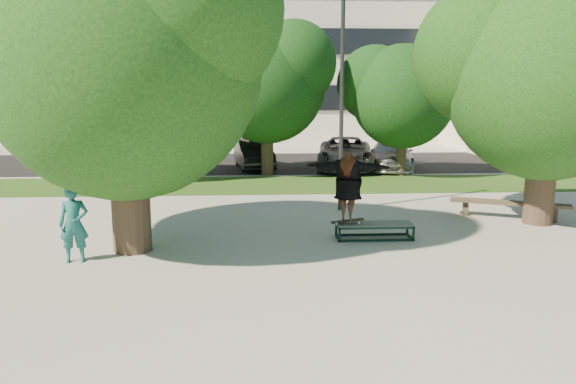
{
  "coord_description": "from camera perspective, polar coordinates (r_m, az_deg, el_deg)",
  "views": [
    {
      "loc": [
        -1.46,
        -11.15,
        3.5
      ],
      "look_at": [
        -0.79,
        0.6,
        1.35
      ],
      "focal_mm": 35.0,
      "sensor_mm": 36.0,
      "label": 1
    }
  ],
  "objects": [
    {
      "name": "car_grey",
      "position": [
        25.12,
        5.84,
        3.91
      ],
      "size": [
        3.09,
        5.43,
        1.43
      ],
      "primitive_type": "imported",
      "rotation": [
        0.0,
        0.0,
        -0.15
      ],
      "color": "#5E5D62",
      "rests_on": "asphalt_strip"
    },
    {
      "name": "car_silver_a",
      "position": [
        27.67,
        -14.7,
        4.41
      ],
      "size": [
        2.38,
        4.89,
        1.61
      ],
      "primitive_type": "imported",
      "rotation": [
        0.0,
        0.0,
        -0.1
      ],
      "color": "#B6B5BB",
      "rests_on": "asphalt_strip"
    },
    {
      "name": "asphalt_strip",
      "position": [
        27.41,
        -0.18,
        3.01
      ],
      "size": [
        40.0,
        8.0,
        0.01
      ],
      "primitive_type": "cube",
      "color": "black",
      "rests_on": "ground"
    },
    {
      "name": "car_silver_b",
      "position": [
        25.53,
        10.44,
        3.76
      ],
      "size": [
        2.71,
        4.77,
        1.3
      ],
      "primitive_type": "imported",
      "rotation": [
        0.0,
        0.0,
        -0.21
      ],
      "color": "#A3A2A7",
      "rests_on": "asphalt_strip"
    },
    {
      "name": "tree_left",
      "position": [
        12.6,
        -16.76,
        14.11
      ],
      "size": [
        6.96,
        5.95,
        7.12
      ],
      "color": "#38281E",
      "rests_on": "ground"
    },
    {
      "name": "bench",
      "position": [
        16.6,
        21.56,
        -1.16
      ],
      "size": [
        3.01,
        1.66,
        0.48
      ],
      "rotation": [
        0.0,
        0.0,
        -0.42
      ],
      "color": "brown",
      "rests_on": "ground"
    },
    {
      "name": "bg_tree_right",
      "position": [
        23.47,
        11.46,
        10.11
      ],
      "size": [
        5.04,
        4.31,
        5.43
      ],
      "color": "#38281E",
      "rests_on": "ground"
    },
    {
      "name": "lamppost",
      "position": [
        16.34,
        5.47,
        9.07
      ],
      "size": [
        0.25,
        0.15,
        6.11
      ],
      "color": "#2D2D30",
      "rests_on": "ground"
    },
    {
      "name": "office_building",
      "position": [
        43.36,
        -4.13,
        16.27
      ],
      "size": [
        30.0,
        14.12,
        16.0
      ],
      "color": "beige",
      "rests_on": "ground"
    },
    {
      "name": "skater_rig",
      "position": [
        13.21,
        6.12,
        0.62
      ],
      "size": [
        2.11,
        1.2,
        1.74
      ],
      "rotation": [
        0.0,
        0.0,
        2.8
      ],
      "color": "white",
      "rests_on": "grind_box"
    },
    {
      "name": "bystander",
      "position": [
        12.29,
        -20.94,
        -3.04
      ],
      "size": [
        0.64,
        0.47,
        1.6
      ],
      "primitive_type": "imported",
      "rotation": [
        0.0,
        0.0,
        0.16
      ],
      "color": "#185E5C",
      "rests_on": "ground"
    },
    {
      "name": "grass_strip",
      "position": [
        21.08,
        3.48,
        0.79
      ],
      "size": [
        30.0,
        4.0,
        0.02
      ],
      "primitive_type": "cube",
      "color": "#294B15",
      "rests_on": "ground"
    },
    {
      "name": "bg_tree_left",
      "position": [
        22.8,
        -16.5,
        10.51
      ],
      "size": [
        5.28,
        4.51,
        5.77
      ],
      "color": "#38281E",
      "rests_on": "ground"
    },
    {
      "name": "bg_tree_mid",
      "position": [
        23.24,
        -2.37,
        11.6
      ],
      "size": [
        5.76,
        4.92,
        6.24
      ],
      "color": "#38281E",
      "rests_on": "ground"
    },
    {
      "name": "car_dark",
      "position": [
        25.41,
        -3.51,
        3.9
      ],
      "size": [
        1.98,
        4.17,
        1.32
      ],
      "primitive_type": "imported",
      "rotation": [
        0.0,
        0.0,
        0.15
      ],
      "color": "black",
      "rests_on": "asphalt_strip"
    },
    {
      "name": "ground",
      "position": [
        11.77,
        4.04,
        -6.98
      ],
      "size": [
        120.0,
        120.0,
        0.0
      ],
      "primitive_type": "plane",
      "color": "gray",
      "rests_on": "ground"
    },
    {
      "name": "grind_box",
      "position": [
        13.56,
        8.75,
        -3.91
      ],
      "size": [
        1.8,
        0.6,
        0.38
      ],
      "color": "black",
      "rests_on": "ground"
    },
    {
      "name": "tree_right",
      "position": [
        16.04,
        24.65,
        11.54
      ],
      "size": [
        6.24,
        5.33,
        6.51
      ],
      "color": "#38281E",
      "rests_on": "ground"
    }
  ]
}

